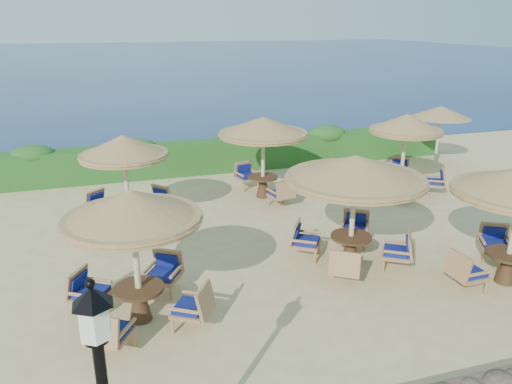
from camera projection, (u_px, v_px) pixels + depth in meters
name	position (u px, v px, depth m)	size (l,w,h in m)	color
ground	(300.00, 245.00, 12.88)	(120.00, 120.00, 0.00)	#CBB981
sea	(129.00, 58.00, 76.12)	(160.00, 160.00, 0.00)	#0C1F4E
hedge	(231.00, 155.00, 19.19)	(18.00, 0.90, 1.20)	#1A4B18
extra_parasol	(441.00, 112.00, 19.04)	(2.30, 2.30, 2.41)	beige
cafe_set_0	(134.00, 237.00, 9.11)	(2.75, 2.75, 2.65)	beige
cafe_set_1	(355.00, 187.00, 11.32)	(3.23, 3.23, 2.65)	beige
cafe_set_3	(125.00, 170.00, 13.37)	(2.56, 2.56, 2.65)	beige
cafe_set_4	(263.00, 137.00, 15.74)	(2.86, 2.89, 2.65)	beige
cafe_set_5	(404.00, 143.00, 16.31)	(2.78, 2.78, 2.65)	beige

